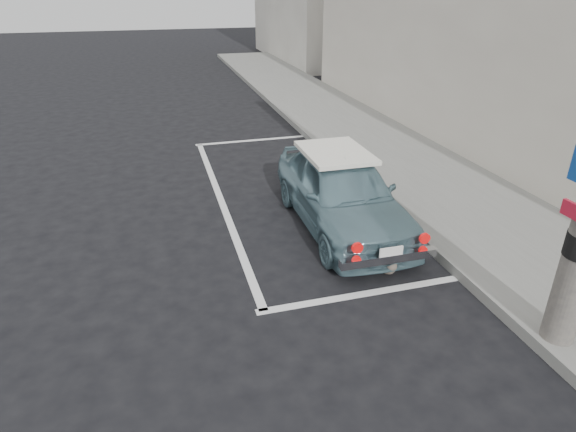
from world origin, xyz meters
The scene contains 7 objects.
ground centered at (0.00, 0.00, 0.00)m, with size 80.00×80.00×0.00m, color black.
sidewalk centered at (3.20, 2.00, 0.07)m, with size 2.80×40.00×0.15m, color slate.
pline_rear centered at (0.50, -0.50, 0.00)m, with size 3.00×0.12×0.01m, color silver.
pline_front centered at (0.50, 6.50, 0.00)m, with size 3.00×0.12×0.01m, color silver.
pline_side centered at (-0.90, 3.00, 0.00)m, with size 0.12×7.00×0.01m, color silver.
retro_coupe centered at (0.86, 1.42, 0.62)m, with size 1.47×3.61×1.22m.
cat centered at (0.95, -0.10, 0.13)m, with size 0.26×0.55×0.29m.
Camera 1 is at (-1.92, -5.21, 3.66)m, focal length 30.00 mm.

